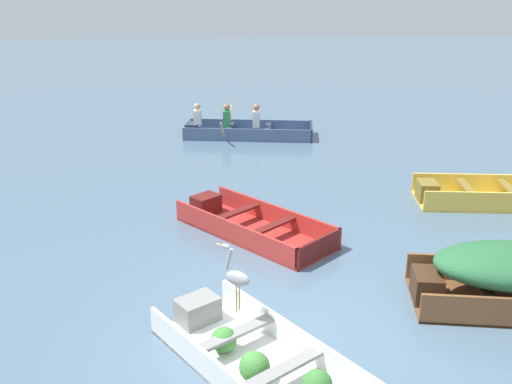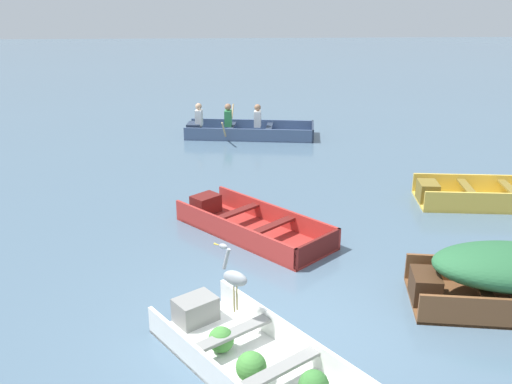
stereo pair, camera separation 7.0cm
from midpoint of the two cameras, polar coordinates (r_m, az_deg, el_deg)
ground_plane at (r=7.16m, az=3.36°, el=-14.15°), size 80.00×80.00×0.00m
dinghy_white_foreground at (r=6.56m, az=-0.21°, el=-16.22°), size 2.51×2.90×0.37m
skiff_red_near_moored at (r=9.82m, az=-0.61°, el=-3.27°), size 2.73×2.84×0.37m
skiff_yellow_mid_moored at (r=11.89m, az=21.67°, el=-0.39°), size 2.78×1.41×0.41m
skiff_wooden_brown_far_moored at (r=8.20m, az=24.27°, el=-7.38°), size 2.68×1.56×0.85m
rowboat_slate_blue_with_crew at (r=15.99m, az=-1.32°, el=6.28°), size 3.65×2.40×0.91m
heron_on_dinghy at (r=6.68m, az=-1.90°, el=-8.39°), size 0.42×0.33×0.84m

